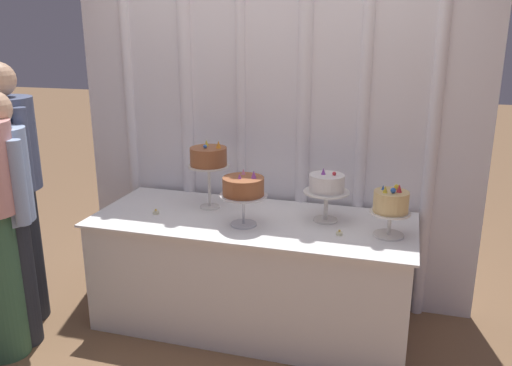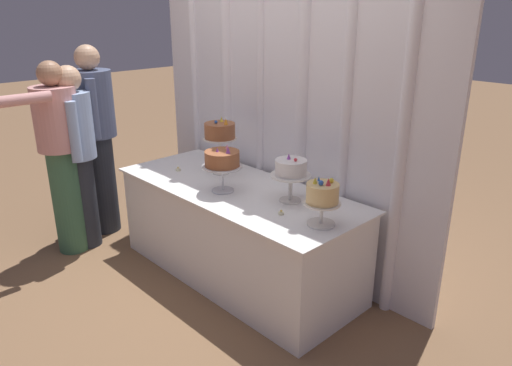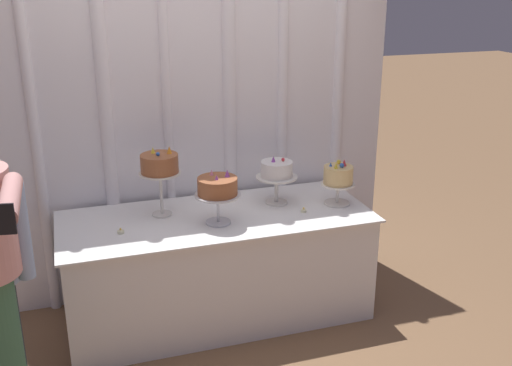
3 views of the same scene
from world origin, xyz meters
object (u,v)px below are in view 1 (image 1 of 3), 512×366
(cake_table, at_px, (252,272))
(cake_display_leftmost, at_px, (209,159))
(tealight_near_left, at_px, (339,233))
(guest_man_dark_suit, at_px, (7,212))
(cake_display_midleft, at_px, (243,189))
(cake_display_midright, at_px, (327,186))
(cake_display_rightmost, at_px, (391,205))
(tealight_far_left, at_px, (156,212))
(guest_man_pink_jacket, at_px, (13,187))

(cake_table, relative_size, cake_display_leftmost, 4.40)
(cake_table, bearing_deg, tealight_near_left, -11.74)
(cake_display_leftmost, distance_m, guest_man_dark_suit, 1.26)
(cake_display_midleft, bearing_deg, cake_display_midright, 24.59)
(cake_display_rightmost, height_order, tealight_far_left, cake_display_rightmost)
(cake_display_midright, bearing_deg, guest_man_pink_jacket, -166.84)
(tealight_far_left, bearing_deg, guest_man_pink_jacket, -162.66)
(cake_display_midleft, height_order, guest_man_dark_suit, guest_man_dark_suit)
(cake_display_midright, distance_m, cake_display_rightmost, 0.43)
(tealight_far_left, bearing_deg, cake_table, 8.14)
(guest_man_pink_jacket, bearing_deg, cake_table, 13.55)
(cake_table, relative_size, cake_display_midleft, 5.80)
(guest_man_dark_suit, bearing_deg, tealight_far_left, 37.71)
(cake_table, distance_m, tealight_far_left, 0.75)
(cake_display_rightmost, relative_size, tealight_near_left, 8.23)
(cake_table, distance_m, cake_display_rightmost, 1.03)
(cake_display_leftmost, height_order, tealight_far_left, cake_display_leftmost)
(tealight_near_left, distance_m, guest_man_dark_suit, 1.98)
(guest_man_dark_suit, bearing_deg, cake_table, 25.30)
(cake_table, bearing_deg, tealight_far_left, -171.86)
(cake_display_midleft, distance_m, guest_man_dark_suit, 1.41)
(cake_display_leftmost, distance_m, cake_display_midleft, 0.42)
(cake_display_rightmost, xyz_separation_m, tealight_far_left, (-1.49, -0.04, -0.18))
(cake_display_leftmost, height_order, guest_man_pink_jacket, guest_man_pink_jacket)
(cake_display_rightmost, bearing_deg, cake_display_midright, 159.70)
(tealight_near_left, relative_size, guest_man_dark_suit, 0.02)
(cake_display_midleft, distance_m, cake_display_rightmost, 0.88)
(cake_display_rightmost, bearing_deg, cake_display_midleft, -175.37)
(cake_display_midright, relative_size, guest_man_pink_jacket, 0.20)
(tealight_near_left, bearing_deg, guest_man_pink_jacket, -173.32)
(cake_display_midright, xyz_separation_m, cake_display_rightmost, (0.40, -0.15, -0.03))
(guest_man_pink_jacket, bearing_deg, cake_display_midright, 13.16)
(cake_display_leftmost, height_order, cake_display_midright, cake_display_leftmost)
(cake_display_rightmost, height_order, tealight_near_left, cake_display_rightmost)
(cake_display_midleft, height_order, cake_display_midright, cake_display_midleft)
(cake_display_midright, bearing_deg, cake_display_midleft, -155.41)
(cake_display_leftmost, height_order, cake_display_midleft, cake_display_leftmost)
(tealight_far_left, distance_m, guest_man_dark_suit, 0.89)
(cake_display_midleft, xyz_separation_m, cake_display_rightmost, (0.87, 0.07, -0.04))
(guest_man_pink_jacket, xyz_separation_m, guest_man_dark_suit, (0.18, -0.27, -0.06))
(cake_display_rightmost, bearing_deg, guest_man_pink_jacket, -172.46)
(tealight_far_left, bearing_deg, cake_display_leftmost, 36.32)
(cake_table, bearing_deg, guest_man_pink_jacket, -166.45)
(cake_display_leftmost, height_order, tealight_near_left, cake_display_leftmost)
(cake_table, xyz_separation_m, cake_display_midright, (0.46, 0.10, 0.60))
(cake_table, distance_m, tealight_near_left, 0.70)
(tealight_far_left, relative_size, guest_man_pink_jacket, 0.02)
(cake_table, bearing_deg, cake_display_leftmost, 159.62)
(cake_display_midleft, relative_size, tealight_far_left, 8.30)
(cake_display_midleft, distance_m, guest_man_pink_jacket, 1.51)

